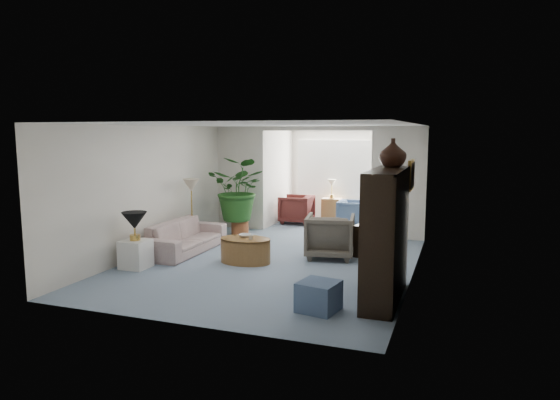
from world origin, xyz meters
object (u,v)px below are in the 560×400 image
at_px(coffee_bowl, 245,236).
at_px(plant_pot, 240,227).
at_px(end_table, 136,254).
at_px(sunroom_chair_blue, 353,214).
at_px(framed_picture, 412,175).
at_px(sunroom_chair_maroon, 296,209).
at_px(ottoman, 319,296).
at_px(floor_lamp, 191,185).
at_px(sunroom_table, 331,209).
at_px(coffee_table, 245,250).
at_px(side_table_dark, 370,241).
at_px(table_lamp, 134,221).
at_px(sofa, 185,237).
at_px(cabinet_urn, 393,153).
at_px(coffee_cup, 251,238).
at_px(wingback_chair, 330,236).
at_px(entertainment_cabinet, 386,236).

bearing_deg(coffee_bowl, plant_pot, 116.58).
xyz_separation_m(end_table, sunroom_chair_blue, (2.81, 5.10, 0.09)).
relative_size(framed_picture, sunroom_chair_blue, 0.68).
bearing_deg(end_table, sunroom_chair_maroon, 75.56).
bearing_deg(ottoman, plant_pot, 125.88).
relative_size(floor_lamp, sunroom_chair_blue, 0.49).
bearing_deg(sunroom_table, coffee_table, -94.75).
distance_m(coffee_table, side_table_dark, 2.38).
distance_m(table_lamp, coffee_table, 2.03).
bearing_deg(sunroom_chair_blue, sunroom_table, 43.96).
distance_m(plant_pot, sunroom_chair_blue, 2.93).
distance_m(sunroom_chair_blue, sunroom_table, 1.06).
relative_size(sofa, sunroom_table, 3.51).
bearing_deg(table_lamp, coffee_table, 31.02).
bearing_deg(framed_picture, coffee_table, 177.89).
bearing_deg(sunroom_table, framed_picture, -63.08).
distance_m(coffee_table, cabinet_urn, 3.34).
distance_m(coffee_cup, wingback_chair, 1.57).
bearing_deg(wingback_chair, coffee_cup, 29.77).
distance_m(wingback_chair, cabinet_urn, 2.66).
bearing_deg(sunroom_chair_maroon, side_table_dark, 38.58).
relative_size(table_lamp, entertainment_cabinet, 0.24).
xyz_separation_m(coffee_bowl, cabinet_urn, (2.74, -0.81, 1.59)).
relative_size(end_table, side_table_dark, 0.81).
xyz_separation_m(coffee_bowl, coffee_cup, (0.20, -0.20, 0.02)).
distance_m(framed_picture, coffee_table, 3.27).
xyz_separation_m(coffee_table, coffee_cup, (0.15, -0.10, 0.27)).
distance_m(end_table, side_table_dark, 4.32).
height_order(end_table, coffee_table, end_table).
relative_size(wingback_chair, sunroom_chair_blue, 1.23).
height_order(ottoman, plant_pot, ottoman).
height_order(coffee_table, plant_pot, coffee_table).
distance_m(coffee_table, sunroom_chair_maroon, 4.12).
distance_m(end_table, sunroom_table, 6.20).
height_order(coffee_bowl, cabinet_urn, cabinet_urn).
relative_size(coffee_bowl, entertainment_cabinet, 0.12).
bearing_deg(end_table, coffee_bowl, 34.30).
xyz_separation_m(framed_picture, plant_pot, (-4.07, 2.41, -1.54)).
height_order(framed_picture, ottoman, framed_picture).
bearing_deg(entertainment_cabinet, table_lamp, 177.19).
xyz_separation_m(floor_lamp, coffee_cup, (1.87, -1.19, -0.76)).
height_order(end_table, side_table_dark, side_table_dark).
bearing_deg(floor_lamp, framed_picture, -14.49).
bearing_deg(framed_picture, wingback_chair, 147.44).
distance_m(coffee_bowl, wingback_chair, 1.62).
bearing_deg(sofa, ottoman, -124.43).
distance_m(floor_lamp, entertainment_cabinet, 4.99).
xyz_separation_m(end_table, coffee_table, (1.66, 1.00, -0.02)).
bearing_deg(end_table, side_table_dark, 30.41).
xyz_separation_m(side_table_dark, plant_pot, (-3.21, 1.11, -0.15)).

